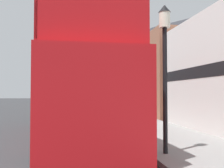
% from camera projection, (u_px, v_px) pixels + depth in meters
% --- Properties ---
extents(ground_plane, '(144.00, 144.00, 0.00)m').
position_uv_depth(ground_plane, '(35.00, 113.00, 24.18)').
color(ground_plane, '#333335').
extents(sidewalk, '(3.51, 108.00, 0.14)m').
position_uv_depth(sidewalk, '(116.00, 114.00, 22.40)').
color(sidewalk, gray).
rests_on(sidewalk, ground_plane).
extents(brick_terrace_rear, '(6.00, 21.45, 8.86)m').
position_uv_depth(brick_terrace_rear, '(152.00, 69.00, 27.82)').
color(brick_terrace_rear, '#9E664C').
rests_on(brick_terrace_rear, ground_plane).
extents(tour_bus, '(2.72, 10.75, 4.06)m').
position_uv_depth(tour_bus, '(80.00, 93.00, 10.62)').
color(tour_bus, red).
rests_on(tour_bus, ground_plane).
extents(parked_car_ahead_of_bus, '(1.93, 4.38, 1.40)m').
position_uv_depth(parked_car_ahead_of_bus, '(83.00, 109.00, 19.15)').
color(parked_car_ahead_of_bus, black).
rests_on(parked_car_ahead_of_bus, ground_plane).
extents(lamp_post_nearest, '(0.35, 0.35, 4.28)m').
position_uv_depth(lamp_post_nearest, '(165.00, 49.00, 7.55)').
color(lamp_post_nearest, black).
rests_on(lamp_post_nearest, sidewalk).
extents(lamp_post_second, '(0.35, 0.35, 4.45)m').
position_uv_depth(lamp_post_second, '(115.00, 71.00, 16.55)').
color(lamp_post_second, black).
rests_on(lamp_post_second, sidewalk).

